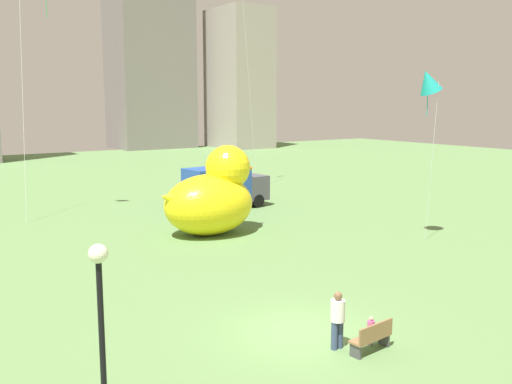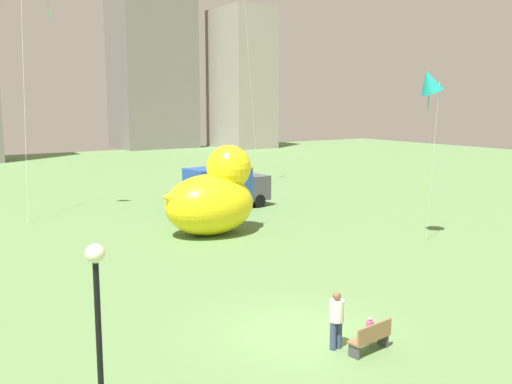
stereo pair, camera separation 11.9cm
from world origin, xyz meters
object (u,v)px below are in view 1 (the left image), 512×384
at_px(park_bench, 372,337).
at_px(lamppost, 101,310).
at_px(person_child, 371,329).
at_px(person_adult, 338,317).
at_px(kite_green, 43,1).
at_px(giant_inflatable_duck, 212,197).
at_px(box_truck, 225,188).
at_px(kite_teal, 428,81).

distance_m(park_bench, lamppost, 8.50).
bearing_deg(person_child, person_adult, 159.26).
bearing_deg(kite_green, person_child, -83.60).
bearing_deg(kite_green, lamppost, -102.17).
xyz_separation_m(lamppost, kite_green, (5.57, 25.83, 9.95)).
distance_m(park_bench, person_adult, 1.12).
height_order(person_adult, lamppost, lamppost).
bearing_deg(person_adult, kite_green, 94.21).
relative_size(park_bench, person_adult, 0.86).
distance_m(giant_inflatable_duck, kite_green, 15.81).
distance_m(person_adult, box_truck, 22.63).
bearing_deg(person_child, box_truck, 70.52).
relative_size(lamppost, kite_teal, 0.50).
relative_size(lamppost, kite_green, 0.31).
relative_size(person_adult, kite_green, 0.12).
distance_m(person_adult, giant_inflatable_duck, 15.47).
xyz_separation_m(park_bench, lamppost, (-8.04, -0.59, 2.68)).
bearing_deg(lamppost, person_adult, 10.31).
xyz_separation_m(box_truck, kite_green, (-10.33, 3.54, 11.65)).
relative_size(person_adult, person_child, 1.94).
bearing_deg(person_adult, giant_inflatable_duck, 74.36).
bearing_deg(giant_inflatable_duck, lamppost, -125.44).
relative_size(giant_inflatable_duck, kite_green, 0.40).
bearing_deg(person_child, giant_inflatable_duck, 78.24).
bearing_deg(park_bench, box_truck, 70.10).
relative_size(giant_inflatable_duck, box_truck, 0.98).
bearing_deg(lamppost, giant_inflatable_duck, 54.56).
height_order(giant_inflatable_duck, kite_green, kite_green).
xyz_separation_m(kite_teal, kite_green, (-14.00, 17.22, 4.94)).
xyz_separation_m(person_adult, giant_inflatable_duck, (4.16, 14.86, 1.11)).
relative_size(giant_inflatable_duck, kite_teal, 0.66).
bearing_deg(kite_teal, giant_inflatable_duck, 136.61).
height_order(giant_inflatable_duck, box_truck, giant_inflatable_duck).
distance_m(person_child, kite_teal, 15.58).
xyz_separation_m(giant_inflatable_duck, box_truck, (4.37, 6.09, -0.62)).
xyz_separation_m(lamppost, box_truck, (15.90, 22.29, -1.70)).
height_order(lamppost, box_truck, lamppost).
height_order(giant_inflatable_duck, kite_teal, kite_teal).
relative_size(person_adult, box_truck, 0.29).
relative_size(person_child, box_truck, 0.15).
height_order(person_adult, person_child, person_adult).
bearing_deg(lamppost, kite_teal, 23.73).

